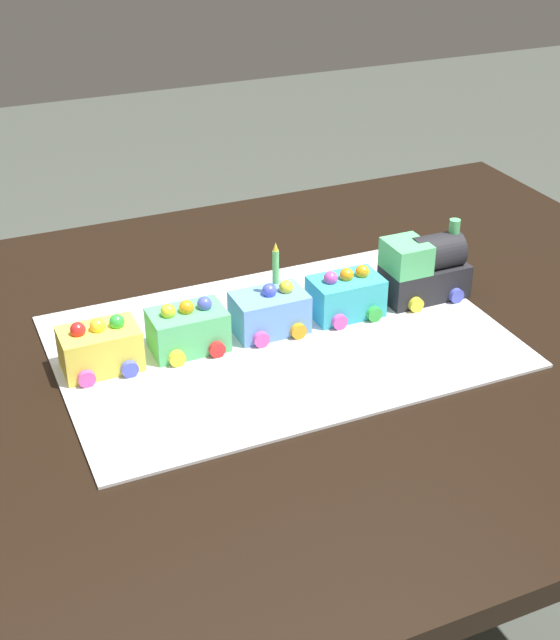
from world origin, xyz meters
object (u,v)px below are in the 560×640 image
object	(u,v)px
cake_car_hopper_sky_blue	(270,312)
cake_car_caboose_lemon	(100,348)
dining_table	(268,409)
birthday_candle	(276,264)
cake_car_gondola_turquoise	(346,295)
cake_locomotive	(424,268)
cake_car_flatbed_mint_green	(188,329)

from	to	relation	value
cake_car_hopper_sky_blue	cake_car_caboose_lemon	world-z (taller)	same
dining_table	cake_car_hopper_sky_blue	distance (m)	0.14
cake_car_caboose_lemon	birthday_candle	distance (m)	0.26
cake_car_caboose_lemon	cake_car_gondola_turquoise	bearing A→B (deg)	180.00
cake_locomotive	cake_car_caboose_lemon	xyz separation A→B (m)	(0.48, -0.00, -0.02)
cake_car_gondola_turquoise	cake_car_flatbed_mint_green	bearing A→B (deg)	0.00
cake_car_hopper_sky_blue	cake_locomotive	bearing A→B (deg)	180.00
cake_car_flatbed_mint_green	cake_car_gondola_turquoise	bearing A→B (deg)	180.00
cake_car_gondola_turquoise	cake_car_caboose_lemon	xyz separation A→B (m)	(0.35, 0.00, 0.00)
cake_car_caboose_lemon	birthday_candle	world-z (taller)	birthday_candle
dining_table	birthday_candle	bearing A→B (deg)	-129.92
cake_car_gondola_turquoise	cake_car_flatbed_mint_green	size ratio (longest dim) A/B	1.00
cake_car_gondola_turquoise	birthday_candle	xyz separation A→B (m)	(0.11, 0.00, 0.07)
cake_car_gondola_turquoise	cake_car_flatbed_mint_green	distance (m)	0.24
cake_locomotive	birthday_candle	bearing A→B (deg)	0.00
cake_locomotive	cake_car_gondola_turquoise	size ratio (longest dim) A/B	1.40
cake_car_hopper_sky_blue	cake_car_caboose_lemon	size ratio (longest dim) A/B	1.00
cake_car_hopper_sky_blue	birthday_candle	size ratio (longest dim) A/B	1.66
dining_table	cake_car_flatbed_mint_green	xyz separation A→B (m)	(0.10, -0.03, 0.14)
cake_car_hopper_sky_blue	birthday_candle	bearing A→B (deg)	180.00
cake_car_hopper_sky_blue	cake_car_caboose_lemon	distance (m)	0.24
cake_locomotive	cake_car_flatbed_mint_green	bearing A→B (deg)	-0.00
cake_car_hopper_sky_blue	dining_table	bearing A→B (deg)	61.42
dining_table	cake_car_gondola_turquoise	bearing A→B (deg)	-167.23
cake_car_flatbed_mint_green	cake_car_caboose_lemon	size ratio (longest dim) A/B	1.00
dining_table	birthday_candle	xyz separation A→B (m)	(-0.03, -0.03, 0.21)
dining_table	birthday_candle	world-z (taller)	birthday_candle
cake_car_gondola_turquoise	cake_car_hopper_sky_blue	bearing A→B (deg)	0.00
cake_car_hopper_sky_blue	cake_car_flatbed_mint_green	xyz separation A→B (m)	(0.12, 0.00, 0.00)
cake_car_hopper_sky_blue	cake_car_gondola_turquoise	bearing A→B (deg)	180.00
cake_locomotive	cake_car_hopper_sky_blue	size ratio (longest dim) A/B	1.40
dining_table	cake_car_gondola_turquoise	xyz separation A→B (m)	(-0.13, -0.03, 0.14)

